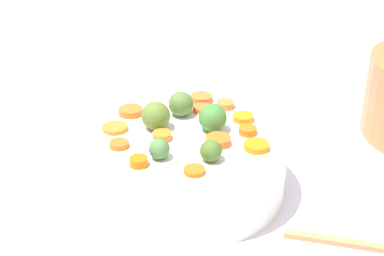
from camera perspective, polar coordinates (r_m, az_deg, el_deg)
tabletop at (r=0.85m, az=0.91°, el=-8.22°), size 2.40×2.40×0.02m
serving_bowl_carrots at (r=0.85m, az=0.00°, el=-3.49°), size 0.28×0.28×0.10m
carrot_slice_0 at (r=0.75m, az=-5.36°, el=-3.36°), size 0.03×0.03×0.01m
carrot_slice_1 at (r=0.83m, az=5.60°, el=-0.25°), size 0.03×0.03×0.01m
carrot_slice_2 at (r=0.91m, az=3.36°, el=2.36°), size 0.03×0.03×0.01m
carrot_slice_3 at (r=0.79m, az=6.47°, el=-1.80°), size 0.05×0.05×0.01m
carrot_slice_4 at (r=0.92m, az=0.94°, el=3.00°), size 0.04×0.04×0.01m
carrot_slice_5 at (r=0.89m, az=-6.17°, el=1.68°), size 0.05×0.05×0.01m
carrot_slice_6 at (r=0.87m, az=5.13°, el=1.03°), size 0.04×0.04×0.01m
carrot_slice_7 at (r=0.84m, az=-7.72°, el=-0.00°), size 0.04×0.04×0.01m
carrot_slice_8 at (r=0.89m, az=1.00°, el=1.97°), size 0.03×0.03×0.01m
carrot_slice_9 at (r=0.74m, az=0.07°, el=-4.27°), size 0.04×0.04×0.01m
carrot_slice_10 at (r=0.81m, az=-3.02°, el=-0.78°), size 0.03×0.03×0.01m
carrot_slice_11 at (r=0.80m, az=-7.29°, el=-1.63°), size 0.03×0.03×0.01m
carrot_slice_12 at (r=0.80m, az=2.63°, el=-1.26°), size 0.04×0.04×0.01m
brussels_sprout_0 at (r=0.87m, az=-1.12°, el=2.43°), size 0.04×0.04×0.04m
brussels_sprout_1 at (r=0.76m, az=1.90°, el=-2.28°), size 0.03×0.03×0.03m
brussels_sprout_2 at (r=0.76m, az=-3.29°, el=-2.10°), size 0.03×0.03×0.03m
brussels_sprout_3 at (r=0.83m, az=-3.64°, el=1.24°), size 0.04×0.04×0.04m
brussels_sprout_4 at (r=0.83m, az=2.08°, el=1.04°), size 0.04×0.04×0.04m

